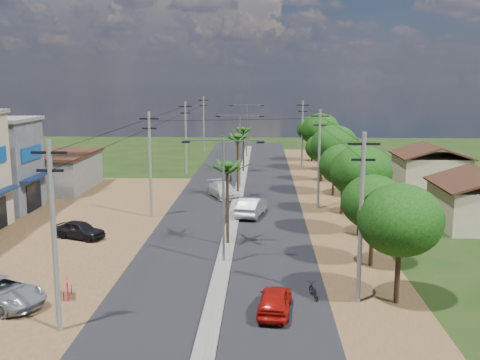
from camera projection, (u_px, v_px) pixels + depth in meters
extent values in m
plane|color=black|center=(224.00, 264.00, 35.77)|extent=(160.00, 160.00, 0.00)
cube|color=black|center=(235.00, 210.00, 50.52)|extent=(12.00, 110.00, 0.04)
cube|color=#605E56|center=(237.00, 202.00, 53.45)|extent=(1.00, 90.00, 0.18)
cube|color=#503D1B|center=(41.00, 228.00, 44.23)|extent=(18.00, 46.00, 0.04)
cube|color=#503D1B|center=(330.00, 211.00, 50.18)|extent=(5.00, 90.00, 0.03)
cube|color=#112349|center=(0.00, 192.00, 42.81)|extent=(0.80, 5.40, 0.15)
cube|color=#112349|center=(37.00, 177.00, 49.69)|extent=(0.80, 5.40, 0.15)
cube|color=black|center=(34.00, 197.00, 50.03)|extent=(0.10, 3.00, 2.40)
cube|color=navy|center=(31.00, 153.00, 49.34)|extent=(0.12, 4.20, 1.20)
cube|color=#605E56|center=(43.00, 173.00, 59.90)|extent=(10.00, 10.00, 3.60)
cube|color=black|center=(42.00, 154.00, 59.54)|extent=(10.40, 10.40, 0.30)
cube|color=tan|center=(430.00, 171.00, 62.18)|extent=(7.00, 7.00, 3.30)
cylinder|color=black|center=(398.00, 265.00, 29.11)|extent=(0.28, 0.28, 4.20)
ellipsoid|color=black|center=(400.00, 220.00, 28.69)|extent=(4.40, 4.40, 3.74)
cylinder|color=black|center=(372.00, 236.00, 35.05)|extent=(0.28, 0.28, 3.85)
ellipsoid|color=black|center=(373.00, 202.00, 34.67)|extent=(4.00, 4.00, 3.40)
cylinder|color=black|center=(360.00, 206.00, 41.86)|extent=(0.28, 0.28, 4.55)
ellipsoid|color=black|center=(361.00, 172.00, 41.40)|extent=(4.60, 4.60, 3.91)
cylinder|color=black|center=(342.00, 191.00, 48.80)|extent=(0.28, 0.28, 4.06)
ellipsoid|color=black|center=(343.00, 165.00, 48.39)|extent=(4.20, 4.20, 3.57)
cylinder|color=black|center=(333.00, 172.00, 56.60)|extent=(0.28, 0.28, 4.76)
ellipsoid|color=black|center=(334.00, 145.00, 56.12)|extent=(4.80, 4.80, 4.08)
cylinder|color=black|center=(321.00, 166.00, 64.59)|extent=(0.28, 0.28, 3.64)
ellipsoid|color=black|center=(322.00, 148.00, 64.22)|extent=(3.80, 3.80, 3.23)
cylinder|color=black|center=(320.00, 152.00, 72.32)|extent=(0.28, 0.28, 4.90)
ellipsoid|color=black|center=(320.00, 130.00, 71.83)|extent=(5.00, 5.00, 4.25)
cylinder|color=black|center=(312.00, 147.00, 80.25)|extent=(0.28, 0.28, 4.34)
ellipsoid|color=black|center=(312.00, 129.00, 79.81)|extent=(4.40, 4.40, 3.74)
cylinder|color=black|center=(228.00, 206.00, 39.19)|extent=(0.22, 0.22, 5.80)
cylinder|color=black|center=(238.00, 168.00, 54.89)|extent=(0.22, 0.22, 6.20)
cylinder|color=black|center=(243.00, 151.00, 70.69)|extent=(0.22, 0.22, 5.50)
cylinder|color=gray|center=(223.00, 203.00, 35.06)|extent=(0.16, 0.16, 8.00)
cube|color=gray|center=(243.00, 141.00, 34.33)|extent=(2.40, 0.08, 0.08)
cube|color=gray|center=(204.00, 140.00, 34.42)|extent=(2.40, 0.08, 0.08)
cube|color=black|center=(261.00, 142.00, 34.30)|extent=(0.50, 0.18, 0.12)
cube|color=black|center=(186.00, 142.00, 34.49)|extent=(0.50, 0.18, 0.12)
cylinder|color=gray|center=(240.00, 152.00, 59.65)|extent=(0.16, 0.16, 8.00)
cube|color=gray|center=(251.00, 115.00, 58.92)|extent=(2.40, 0.08, 0.08)
cube|color=gray|center=(228.00, 115.00, 59.01)|extent=(2.40, 0.08, 0.08)
cube|color=black|center=(262.00, 116.00, 58.89)|extent=(0.50, 0.18, 0.12)
cube|color=black|center=(218.00, 116.00, 59.08)|extent=(0.50, 0.18, 0.12)
cylinder|color=gray|center=(247.00, 131.00, 84.24)|extent=(0.16, 0.16, 8.00)
cube|color=gray|center=(255.00, 105.00, 83.51)|extent=(2.40, 0.08, 0.08)
cube|color=gray|center=(239.00, 105.00, 83.60)|extent=(2.40, 0.08, 0.08)
cube|color=black|center=(262.00, 106.00, 83.48)|extent=(0.50, 0.18, 0.12)
cube|color=black|center=(231.00, 106.00, 83.67)|extent=(0.50, 0.18, 0.12)
cylinder|color=#605E56|center=(54.00, 238.00, 25.42)|extent=(0.24, 0.24, 9.00)
cube|color=black|center=(49.00, 153.00, 24.73)|extent=(1.60, 0.12, 0.12)
cube|color=black|center=(50.00, 171.00, 24.87)|extent=(1.20, 0.12, 0.12)
cylinder|color=#605E56|center=(150.00, 165.00, 47.06)|extent=(0.24, 0.24, 9.00)
cube|color=black|center=(149.00, 119.00, 46.37)|extent=(1.60, 0.12, 0.12)
cube|color=black|center=(149.00, 128.00, 46.51)|extent=(1.20, 0.12, 0.12)
cylinder|color=#605E56|center=(186.00, 138.00, 68.70)|extent=(0.24, 0.24, 9.00)
cube|color=black|center=(185.00, 106.00, 68.01)|extent=(1.60, 0.12, 0.12)
cube|color=black|center=(185.00, 113.00, 68.15)|extent=(1.20, 0.12, 0.12)
cylinder|color=#605E56|center=(204.00, 125.00, 89.35)|extent=(0.24, 0.24, 9.00)
cube|color=black|center=(203.00, 100.00, 88.67)|extent=(1.60, 0.12, 0.12)
cube|color=black|center=(203.00, 105.00, 88.81)|extent=(1.20, 0.12, 0.12)
cylinder|color=#605E56|center=(361.00, 220.00, 28.77)|extent=(0.24, 0.24, 9.00)
cube|color=black|center=(364.00, 144.00, 28.09)|extent=(1.60, 0.12, 0.12)
cube|color=black|center=(363.00, 160.00, 28.23)|extent=(1.20, 0.12, 0.12)
cylinder|color=#605E56|center=(319.00, 160.00, 50.41)|extent=(0.24, 0.24, 9.00)
cube|color=black|center=(320.00, 116.00, 49.73)|extent=(1.60, 0.12, 0.12)
cube|color=black|center=(320.00, 125.00, 49.87)|extent=(1.20, 0.12, 0.12)
cylinder|color=#605E56|center=(302.00, 136.00, 72.05)|extent=(0.24, 0.24, 9.00)
cube|color=black|center=(303.00, 105.00, 71.36)|extent=(1.60, 0.12, 0.12)
cube|color=black|center=(303.00, 111.00, 71.50)|extent=(1.20, 0.12, 0.12)
imported|color=#970E08|center=(275.00, 301.00, 28.05)|extent=(1.99, 4.09, 1.34)
imported|color=gray|center=(251.00, 207.00, 48.13)|extent=(2.75, 5.25, 1.65)
imported|color=#A9A9A5|center=(223.00, 190.00, 55.80)|extent=(3.95, 5.52, 1.48)
imported|color=black|center=(80.00, 230.00, 41.27)|extent=(4.19, 2.90, 1.32)
imported|color=black|center=(313.00, 291.00, 30.04)|extent=(0.82, 1.60, 0.80)
imported|color=black|center=(228.00, 187.00, 59.16)|extent=(1.06, 1.77, 0.88)
imported|color=black|center=(231.00, 179.00, 63.90)|extent=(0.54, 1.60, 0.95)
cube|color=#A70F2C|center=(67.00, 288.00, 30.09)|extent=(0.53, 1.25, 1.08)
cylinder|color=black|center=(64.00, 297.00, 29.55)|extent=(0.04, 0.04, 0.54)
cylinder|color=black|center=(71.00, 289.00, 30.72)|extent=(0.04, 0.04, 0.54)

